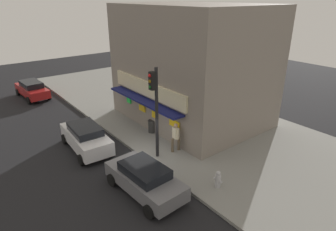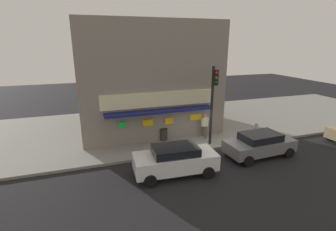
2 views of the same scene
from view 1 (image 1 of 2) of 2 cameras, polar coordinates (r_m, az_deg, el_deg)
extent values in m
plane|color=black|center=(17.00, -4.87, -8.55)|extent=(64.17, 64.17, 0.00)
cube|color=gray|center=(20.19, 8.62, -3.17)|extent=(42.78, 11.29, 0.16)
cube|color=gray|center=(20.95, 4.72, 9.92)|extent=(10.11, 7.49, 8.08)
cube|color=beige|center=(18.93, -4.00, 5.21)|extent=(7.68, 0.16, 0.98)
cube|color=navy|center=(18.97, -4.81, 2.94)|extent=(7.28, 0.90, 0.12)
cube|color=#19E53F|center=(21.45, -7.66, 2.93)|extent=(0.51, 0.08, 0.36)
cube|color=yellow|center=(20.07, -5.09, 1.48)|extent=(0.71, 0.08, 0.44)
cube|color=yellow|center=(18.92, -2.58, 0.12)|extent=(0.59, 0.08, 0.43)
cube|color=yellow|center=(17.41, 1.27, -1.61)|extent=(0.90, 0.08, 0.42)
cylinder|color=black|center=(15.81, -2.22, 0.23)|extent=(0.18, 0.18, 5.19)
cube|color=black|center=(15.05, -3.10, 6.78)|extent=(0.32, 0.28, 0.95)
sphere|color=red|center=(14.89, -3.60, 7.79)|extent=(0.18, 0.18, 0.18)
sphere|color=brown|center=(14.97, -3.57, 6.68)|extent=(0.18, 0.18, 0.18)
sphere|color=#0F4C19|center=(15.05, -3.55, 5.58)|extent=(0.18, 0.18, 0.18)
cylinder|color=#B2B2B7|center=(14.52, 9.74, -12.46)|extent=(0.27, 0.27, 0.69)
sphere|color=#B2B2B7|center=(14.29, 9.85, -11.08)|extent=(0.23, 0.23, 0.23)
cylinder|color=#B2B2B7|center=(14.61, 9.18, -12.02)|extent=(0.12, 0.10, 0.10)
cylinder|color=#B2B2B7|center=(14.40, 10.33, -12.68)|extent=(0.12, 0.10, 0.10)
cylinder|color=#2D2D2D|center=(19.61, -3.13, -2.08)|extent=(0.54, 0.54, 0.87)
cylinder|color=brown|center=(17.17, 0.87, -5.87)|extent=(0.18, 0.18, 0.85)
cylinder|color=brown|center=(17.39, 2.10, -5.51)|extent=(0.18, 0.18, 0.85)
cube|color=beige|center=(16.93, 1.51, -3.41)|extent=(0.42, 0.28, 0.68)
sphere|color=tan|center=(16.73, 1.53, -1.93)|extent=(0.22, 0.22, 0.22)
cylinder|color=beige|center=(16.78, 1.92, -3.79)|extent=(0.11, 0.11, 0.61)
cylinder|color=beige|center=(17.11, 1.12, -3.24)|extent=(0.11, 0.11, 0.61)
cube|color=#AD1E1E|center=(29.42, -25.04, 4.47)|extent=(4.61, 1.98, 0.72)
cube|color=black|center=(29.26, -25.23, 5.59)|extent=(2.52, 1.58, 0.48)
cylinder|color=black|center=(28.31, -22.31, 3.49)|extent=(0.65, 0.26, 0.64)
cylinder|color=black|center=(27.85, -25.58, 2.65)|extent=(0.65, 0.26, 0.64)
cylinder|color=black|center=(31.20, -24.34, 4.84)|extent=(0.65, 0.26, 0.64)
cylinder|color=black|center=(30.79, -27.34, 4.10)|extent=(0.65, 0.26, 0.64)
cube|color=slate|center=(14.08, -4.56, -12.56)|extent=(4.39, 2.03, 0.71)
cube|color=black|center=(13.76, -4.63, -10.59)|extent=(2.40, 1.64, 0.45)
cylinder|color=black|center=(13.83, 2.48, -15.10)|extent=(0.65, 0.25, 0.64)
cylinder|color=black|center=(12.92, -3.69, -18.30)|extent=(0.65, 0.25, 0.64)
cylinder|color=black|center=(15.74, -5.17, -9.98)|extent=(0.65, 0.25, 0.64)
cylinder|color=black|center=(14.95, -10.91, -12.29)|extent=(0.65, 0.25, 0.64)
cube|color=silver|center=(18.28, -15.76, -4.37)|extent=(4.44, 1.99, 0.84)
cube|color=black|center=(18.01, -15.97, -2.56)|extent=(2.42, 1.60, 0.43)
cylinder|color=black|center=(17.47, -11.15, -6.79)|extent=(0.65, 0.25, 0.64)
cylinder|color=black|center=(16.97, -16.62, -8.32)|extent=(0.65, 0.25, 0.64)
cylinder|color=black|center=(20.02, -14.79, -3.17)|extent=(0.65, 0.25, 0.64)
cylinder|color=black|center=(19.58, -19.60, -4.39)|extent=(0.65, 0.25, 0.64)
camera|label=2|loc=(20.29, -53.85, 7.96)|focal=26.51mm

